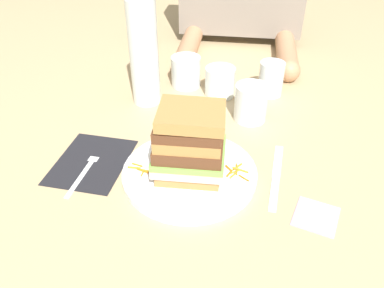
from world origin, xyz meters
name	(u,v)px	position (x,y,z in m)	size (l,w,h in m)	color
ground_plane	(181,175)	(0.00, 0.00, 0.00)	(3.00, 3.00, 0.00)	tan
main_plate	(190,172)	(0.02, 0.00, 0.01)	(0.26, 0.26, 0.01)	white
sandwich	(190,142)	(0.02, 0.00, 0.08)	(0.13, 0.12, 0.14)	#A87A42
carrot_shred_0	(134,168)	(-0.09, -0.01, 0.02)	(0.00, 0.00, 0.03)	orange
carrot_shred_1	(145,170)	(-0.07, -0.01, 0.02)	(0.00, 0.00, 0.03)	orange
carrot_shred_2	(137,165)	(-0.09, 0.00, 0.02)	(0.00, 0.00, 0.02)	orange
carrot_shred_3	(143,171)	(-0.07, -0.02, 0.02)	(0.00, 0.00, 0.03)	orange
carrot_shred_4	(143,173)	(-0.07, -0.02, 0.02)	(0.00, 0.00, 0.02)	orange
carrot_shred_5	(235,172)	(0.10, 0.01, 0.02)	(0.00, 0.00, 0.03)	orange
carrot_shred_6	(229,173)	(0.09, 0.00, 0.02)	(0.00, 0.00, 0.02)	orange
carrot_shred_7	(237,169)	(0.11, 0.01, 0.02)	(0.00, 0.00, 0.03)	orange
carrot_shred_8	(233,176)	(0.10, -0.01, 0.02)	(0.00, 0.00, 0.02)	orange
carrot_shred_9	(240,170)	(0.11, 0.01, 0.02)	(0.00, 0.00, 0.03)	orange
carrot_shred_10	(244,178)	(0.12, -0.01, 0.02)	(0.00, 0.00, 0.02)	orange
carrot_shred_11	(229,168)	(0.09, 0.01, 0.02)	(0.00, 0.00, 0.02)	orange
carrot_shred_12	(238,167)	(0.11, 0.02, 0.02)	(0.00, 0.00, 0.02)	orange
napkin_dark	(92,161)	(-0.19, 0.01, 0.00)	(0.14, 0.18, 0.00)	black
fork	(87,167)	(-0.19, -0.01, 0.00)	(0.03, 0.17, 0.00)	silver
knife	(276,177)	(0.18, 0.02, 0.00)	(0.04, 0.20, 0.00)	silver
juice_glass	(251,104)	(0.13, 0.23, 0.04)	(0.08, 0.08, 0.09)	white
water_bottle	(143,46)	(-0.13, 0.28, 0.15)	(0.07, 0.07, 0.33)	silver
empty_tumbler_0	(271,79)	(0.18, 0.36, 0.04)	(0.06, 0.06, 0.09)	silver
empty_tumbler_1	(220,82)	(0.05, 0.33, 0.04)	(0.08, 0.08, 0.08)	silver
empty_tumbler_2	(186,71)	(-0.05, 0.38, 0.04)	(0.08, 0.08, 0.08)	silver
napkin_pink	(316,216)	(0.25, -0.08, 0.00)	(0.07, 0.08, 0.00)	pink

